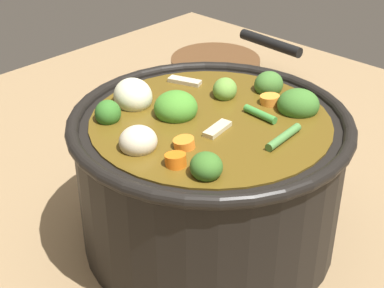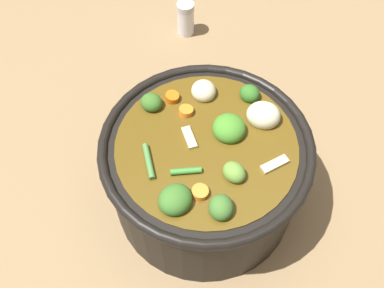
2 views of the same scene
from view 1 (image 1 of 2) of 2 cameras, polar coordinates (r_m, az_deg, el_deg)
The scene contains 3 objects.
ground_plane at distance 0.64m, azimuth 1.61°, elevation -8.84°, with size 1.10×1.10×0.00m, color #8C704C.
cooking_pot at distance 0.59m, azimuth 1.69°, elevation -3.06°, with size 0.28×0.28×0.17m.
small_saucepan at distance 0.93m, azimuth 2.47°, elevation 6.79°, with size 0.21×0.14×0.06m.
Camera 1 is at (0.37, 0.33, 0.41)m, focal length 54.43 mm.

